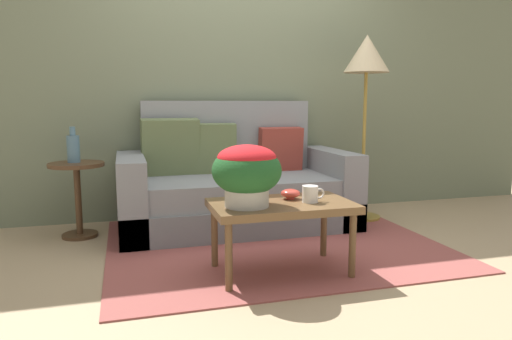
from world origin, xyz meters
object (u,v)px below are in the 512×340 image
(coffee_table, at_px, (281,210))
(potted_plant, at_px, (247,170))
(floor_lamp, at_px, (366,66))
(table_vase, at_px, (73,148))
(couch, at_px, (234,188))
(side_table, at_px, (77,186))
(snack_bowl, at_px, (290,194))
(coffee_mug, at_px, (311,194))

(coffee_table, bearing_deg, potted_plant, -167.06)
(coffee_table, xyz_separation_m, floor_lamp, (1.14, 1.07, 0.96))
(floor_lamp, distance_m, table_vase, 2.50)
(couch, height_order, side_table, couch)
(coffee_table, height_order, potted_plant, potted_plant)
(floor_lamp, relative_size, table_vase, 5.88)
(side_table, distance_m, snack_bowl, 1.74)
(couch, distance_m, coffee_mug, 1.25)
(coffee_mug, height_order, table_vase, table_vase)
(coffee_mug, relative_size, table_vase, 0.52)
(side_table, bearing_deg, snack_bowl, -39.46)
(table_vase, bearing_deg, coffee_table, -43.10)
(couch, relative_size, snack_bowl, 15.61)
(couch, distance_m, potted_plant, 1.29)
(side_table, relative_size, snack_bowl, 4.78)
(floor_lamp, xyz_separation_m, snack_bowl, (-1.06, -1.00, -0.87))
(coffee_table, bearing_deg, snack_bowl, 40.55)
(potted_plant, relative_size, coffee_mug, 2.83)
(coffee_mug, bearing_deg, couch, 98.55)
(coffee_table, distance_m, floor_lamp, 1.84)
(table_vase, bearing_deg, potted_plant, -50.05)
(potted_plant, relative_size, snack_bowl, 3.29)
(couch, distance_m, floor_lamp, 1.55)
(coffee_mug, xyz_separation_m, table_vase, (-1.44, 1.24, 0.20))
(coffee_mug, bearing_deg, side_table, 139.40)
(couch, xyz_separation_m, potted_plant, (-0.21, -1.23, 0.33))
(coffee_table, distance_m, potted_plant, 0.35)
(floor_lamp, height_order, coffee_mug, floor_lamp)
(couch, distance_m, snack_bowl, 1.12)
(couch, bearing_deg, coffee_mug, -81.45)
(floor_lamp, bearing_deg, coffee_mug, -130.90)
(coffee_table, xyz_separation_m, side_table, (-1.26, 1.17, 0.01))
(coffee_table, xyz_separation_m, snack_bowl, (0.08, 0.07, 0.09))
(coffee_mug, distance_m, table_vase, 1.91)
(coffee_mug, relative_size, snack_bowl, 1.16)
(side_table, distance_m, table_vase, 0.29)
(floor_lamp, distance_m, potted_plant, 1.91)
(snack_bowl, bearing_deg, couch, 95.11)
(snack_bowl, xyz_separation_m, table_vase, (-1.35, 1.12, 0.22))
(potted_plant, bearing_deg, floor_lamp, 39.45)
(side_table, distance_m, coffee_mug, 1.88)
(couch, xyz_separation_m, coffee_table, (0.02, -1.18, 0.07))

